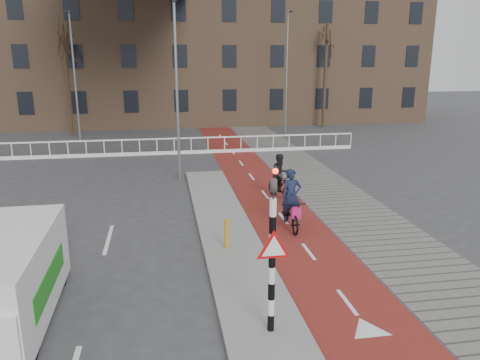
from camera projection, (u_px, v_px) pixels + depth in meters
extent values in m
plane|color=#38383A|center=(276.00, 287.00, 11.81)|extent=(120.00, 120.00, 0.00)
cube|color=maroon|center=(256.00, 182.00, 21.57)|extent=(2.50, 60.00, 0.01)
cube|color=slate|center=(314.00, 180.00, 22.02)|extent=(3.00, 60.00, 0.01)
cube|color=gray|center=(226.00, 230.00, 15.49)|extent=(1.80, 16.00, 0.12)
cylinder|color=black|center=(272.00, 267.00, 9.40)|extent=(0.14, 0.14, 2.88)
imported|color=black|center=(274.00, 178.00, 8.93)|extent=(0.13, 0.16, 0.80)
cylinder|color=#FF0C05|center=(275.00, 171.00, 8.75)|extent=(0.11, 0.02, 0.11)
cylinder|color=#CB8A0B|center=(227.00, 234.00, 13.82)|extent=(0.12, 0.12, 0.91)
imported|color=black|center=(291.00, 213.00, 15.73)|extent=(0.73, 1.99, 1.04)
imported|color=#151E39|center=(291.00, 196.00, 15.57)|extent=(0.67, 0.45, 1.80)
cube|color=#BC1A6B|center=(296.00, 213.00, 15.16)|extent=(0.30, 0.20, 0.36)
imported|color=black|center=(280.00, 187.00, 18.90)|extent=(1.03, 1.80, 1.04)
imported|color=black|center=(280.00, 174.00, 18.77)|extent=(0.95, 0.84, 1.63)
cube|color=silver|center=(5.00, 278.00, 10.04)|extent=(1.86, 4.55, 1.81)
cube|color=#20891D|center=(50.00, 279.00, 10.21)|extent=(0.05, 2.90, 0.55)
cylinder|color=black|center=(29.00, 346.00, 8.90)|extent=(0.23, 0.64, 0.63)
cylinder|color=black|center=(60.00, 274.00, 11.82)|extent=(0.23, 0.64, 0.63)
cube|color=silver|center=(121.00, 140.00, 26.96)|extent=(28.00, 0.08, 0.08)
cube|color=silver|center=(122.00, 154.00, 27.18)|extent=(28.00, 0.10, 0.20)
cube|color=#7F6047|center=(155.00, 51.00, 40.26)|extent=(46.00, 10.00, 12.00)
cylinder|color=black|center=(67.00, 81.00, 33.13)|extent=(0.22, 0.22, 7.76)
cylinder|color=black|center=(325.00, 77.00, 37.03)|extent=(0.25, 0.25, 8.07)
cylinder|color=slate|center=(177.00, 94.00, 20.91)|extent=(0.12, 0.12, 8.00)
cylinder|color=slate|center=(75.00, 79.00, 30.17)|extent=(0.12, 0.12, 8.34)
cylinder|color=slate|center=(287.00, 74.00, 34.04)|extent=(0.12, 0.12, 8.73)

